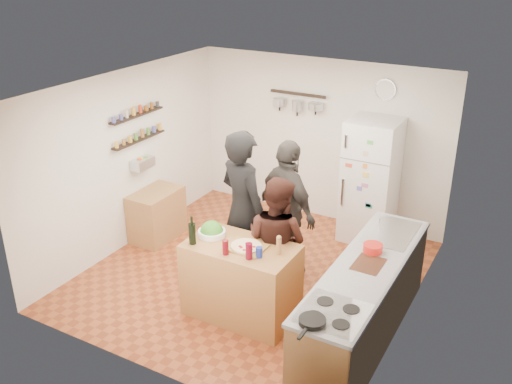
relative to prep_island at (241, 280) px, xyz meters
The scene contains 26 objects.
room_shell 1.48m from the prep_island, 104.82° to the left, with size 4.20×4.20×4.20m.
prep_island is the anchor object (origin of this frame).
pizza_board 0.47m from the prep_island, 14.04° to the right, with size 0.42×0.34×0.02m, color olive.
pizza 0.49m from the prep_island, 14.04° to the right, with size 0.34×0.34×0.02m, color beige.
salad_bowl 0.65m from the prep_island, behind, with size 0.32×0.32×0.06m, color white.
wine_bottle 0.80m from the prep_island, 156.25° to the right, with size 0.08×0.08×0.25m, color black.
wine_glass_near 0.59m from the prep_island, 101.77° to the right, with size 0.07×0.07×0.17m, color #570710.
wine_glass_far 0.62m from the prep_island, 42.27° to the right, with size 0.08×0.08×0.18m, color #580719.
pepper_mill 0.71m from the prep_island, ahead, with size 0.05×0.05×0.18m, color #9E7142.
salt_canister 0.61m from the prep_island, 21.80° to the right, with size 0.07×0.07×0.12m, color navy.
person_left 0.89m from the prep_island, 118.34° to the left, with size 0.75×0.49×2.04m, color black.
person_center 0.60m from the prep_island, 61.99° to the left, with size 0.79×0.62×1.63m, color black.
person_back 1.18m from the prep_island, 87.80° to the left, with size 1.08×0.45×1.84m, color #2E2B29.
counter_run 1.41m from the prep_island, 10.79° to the left, with size 0.63×2.63×0.90m, color #9E7042.
stove_top 1.61m from the prep_island, 26.42° to the right, with size 0.60×0.62×0.02m, color white.
skillet 1.65m from the prep_island, 35.65° to the right, with size 0.25×0.25×0.05m, color black.
sink 1.83m from the prep_island, 38.85° to the left, with size 0.50×0.80×0.03m, color silver.
cutting_board 1.49m from the prep_island, 12.24° to the left, with size 0.30×0.40×0.02m, color brown.
red_bowl 1.54m from the prep_island, 23.38° to the left, with size 0.21×0.21×0.09m, color red.
fridge 2.68m from the prep_island, 76.15° to the left, with size 0.70×0.68×1.80m, color white.
wall_clock 3.41m from the prep_island, 77.68° to the left, with size 0.30×0.30×0.03m, color silver.
spice_shelf_lower 2.68m from the prep_island, 155.73° to the left, with size 0.12×1.00×0.03m, color black.
spice_shelf_upper 2.83m from the prep_island, 155.73° to the left, with size 0.12×1.00×0.03m, color black.
produce_basket 2.54m from the prep_island, 155.44° to the left, with size 0.18×0.35×0.14m, color silver.
side_table 2.31m from the prep_island, 153.08° to the left, with size 0.50×0.80×0.73m, color #AD8348.
pot_rack 3.26m from the prep_island, 103.35° to the left, with size 0.90×0.04×0.04m, color black.
Camera 1 is at (3.20, -5.61, 4.01)m, focal length 40.00 mm.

